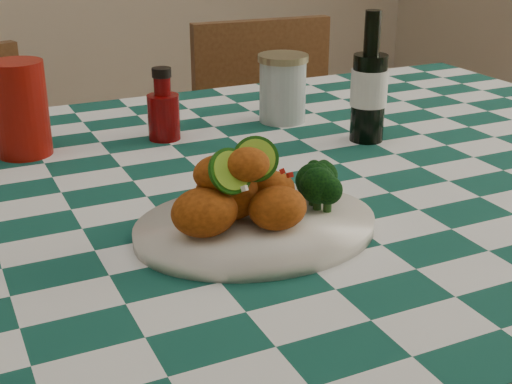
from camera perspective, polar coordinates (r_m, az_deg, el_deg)
name	(u,v)px	position (r m, az deg, el deg)	size (l,w,h in m)	color
plate	(256,227)	(0.86, 0.00, -2.84)	(0.30, 0.23, 0.02)	silver
fried_chicken_pile	(244,186)	(0.83, -0.97, 0.46)	(0.15, 0.11, 0.09)	#AB4A10
broccoli_side	(319,185)	(0.89, 5.09, 0.58)	(0.07, 0.07, 0.05)	black
red_tumbler	(20,109)	(1.17, -18.34, 6.33)	(0.08, 0.08, 0.15)	maroon
ketchup_bottle	(163,104)	(1.20, -7.44, 7.00)	(0.05, 0.05, 0.12)	#650505
mason_jar	(283,88)	(1.29, 2.15, 8.29)	(0.09, 0.09, 0.12)	#B2BCBA
beer_bottle	(370,77)	(1.19, 9.08, 9.05)	(0.06, 0.06, 0.21)	black
wooden_chair_right	(286,191)	(1.93, 2.40, 0.07)	(0.39, 0.41, 0.86)	#472814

